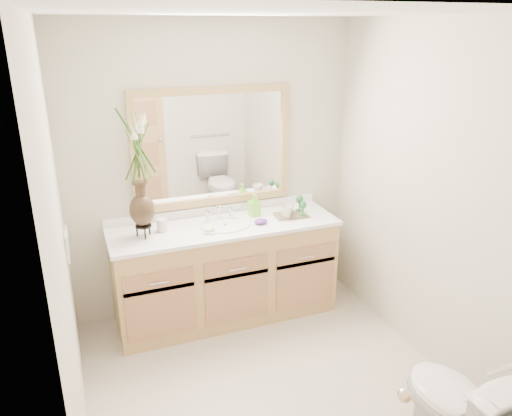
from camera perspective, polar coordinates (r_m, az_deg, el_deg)
name	(u,v)px	position (r m, az deg, el deg)	size (l,w,h in m)	color
floor	(273,390)	(3.62, 1.96, -20.07)	(2.60, 2.60, 0.00)	beige
ceiling	(279,12)	(2.76, 2.59, 21.46)	(2.40, 2.60, 0.02)	white
wall_back	(213,171)	(4.15, -4.91, 4.20)	(2.40, 0.02, 2.40)	beige
wall_front	(414,353)	(2.01, 17.64, -15.47)	(2.40, 0.02, 2.40)	beige
wall_left	(62,260)	(2.78, -21.28, -5.51)	(0.02, 2.60, 2.40)	beige
wall_right	(437,203)	(3.61, 20.02, 0.55)	(0.02, 2.60, 2.40)	beige
vanity	(226,273)	(4.19, -3.46, -7.39)	(1.80, 0.55, 0.80)	tan
counter	(225,227)	(4.01, -3.59, -2.13)	(1.84, 0.57, 0.03)	white
sink	(226,232)	(4.01, -3.50, -2.74)	(0.38, 0.34, 0.23)	white
mirror	(213,148)	(4.07, -4.91, 6.90)	(1.32, 0.04, 0.97)	white
switch_plate	(66,242)	(3.56, -20.85, -3.60)	(0.02, 0.12, 0.12)	white
door	(338,414)	(2.00, 9.38, -22.23)	(0.80, 0.03, 2.00)	tan
toilet	(459,412)	(3.12, 22.17, -20.75)	(0.42, 0.75, 0.74)	white
flower_vase	(138,158)	(3.68, -13.37, 5.57)	(0.22, 0.22, 0.90)	black
tumbler	(162,225)	(3.93, -10.71, -1.93)	(0.08, 0.08, 0.10)	beige
soap_dish	(210,231)	(3.87, -5.31, -2.66)	(0.11, 0.11, 0.03)	beige
soap_bottle	(254,206)	(4.17, -0.21, 0.26)	(0.08, 0.08, 0.17)	#7DE636
purple_dish	(261,221)	(4.02, 0.55, -1.54)	(0.11, 0.09, 0.04)	#57297C
tray	(291,215)	(4.19, 4.03, -0.82)	(0.27, 0.18, 0.01)	brown
mug_left	(286,211)	(4.11, 3.47, -0.39)	(0.10, 0.10, 0.10)	beige
mug_right	(289,208)	(4.20, 3.77, -0.01)	(0.09, 0.08, 0.09)	beige
goblet_front	(303,206)	(4.14, 5.42, 0.24)	(0.06, 0.06, 0.13)	#236932
goblet_back	(300,200)	(4.25, 5.00, 0.91)	(0.06, 0.06, 0.14)	#236932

